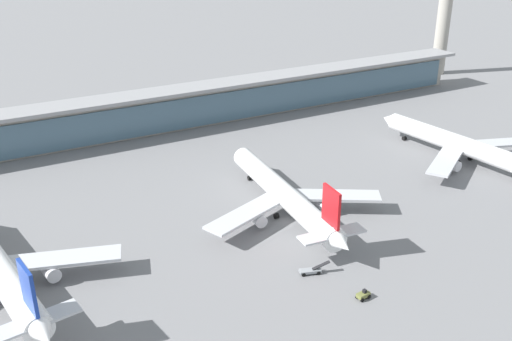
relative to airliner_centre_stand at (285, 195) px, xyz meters
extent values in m
plane|color=slate|center=(-1.65, -4.13, -5.42)|extent=(1200.00, 1200.00, 0.00)
cone|color=white|center=(-65.89, -27.38, 0.60)|extent=(6.04, 7.01, 5.17)
cube|color=#B7BABF|center=(-57.23, -1.58, -0.98)|extent=(25.51, 13.49, 0.69)
cylinder|color=silver|center=(-60.08, -2.59, -2.96)|extent=(3.75, 4.58, 3.17)
cube|color=#193899|center=(-66.63, -22.46, 7.35)|extent=(1.71, 6.96, 8.91)
cube|color=#B7BABF|center=(-66.48, -23.44, 0.88)|extent=(16.31, 6.65, 0.50)
cylinder|color=black|center=(-66.64, -0.94, -4.73)|extent=(1.38, 1.55, 1.39)
cylinder|color=white|center=(0.12, 1.32, 0.02)|extent=(10.73, 54.75, 5.74)
cone|color=white|center=(2.84, 30.71, 0.02)|extent=(6.08, 5.66, 5.63)
cone|color=white|center=(-2.57, -27.80, 0.60)|extent=(5.73, 6.77, 5.17)
cube|color=black|center=(2.54, 27.44, 1.03)|extent=(4.51, 2.76, 0.69)
cube|color=#B7BABF|center=(-12.66, -2.52, -0.98)|extent=(25.39, 14.68, 0.69)
cube|color=#B7BABF|center=(11.98, -4.80, -0.98)|extent=(24.44, 18.27, 0.69)
cylinder|color=silver|center=(-9.76, -3.37, -2.96)|extent=(3.54, 4.43, 3.17)
cylinder|color=silver|center=(8.97, -5.10, -2.96)|extent=(3.54, 4.43, 3.17)
cube|color=red|center=(-2.11, -22.84, 7.35)|extent=(1.33, 6.96, 8.91)
cube|color=#B7BABF|center=(-2.20, -23.82, 0.88)|extent=(16.17, 5.80, 0.50)
cylinder|color=black|center=(-3.31, -1.35, -4.73)|extent=(1.31, 1.49, 1.39)
cylinder|color=black|center=(3.00, -1.93, -4.73)|extent=(1.31, 1.49, 1.39)
cylinder|color=black|center=(2.13, 23.00, -4.73)|extent=(1.31, 1.49, 1.39)
cylinder|color=white|center=(67.66, 4.52, 0.02)|extent=(11.75, 54.75, 5.74)
cone|color=white|center=(64.38, 33.86, 0.02)|extent=(6.17, 5.76, 5.63)
cube|color=black|center=(64.75, 30.59, 1.03)|extent=(4.54, 2.84, 0.69)
cube|color=#B7BABF|center=(55.92, -1.83, -0.98)|extent=(24.30, 18.60, 0.69)
cube|color=#B7BABF|center=(80.51, 0.92, -0.98)|extent=(25.44, 14.28, 0.69)
cylinder|color=silver|center=(58.93, -2.07, -2.96)|extent=(3.61, 4.48, 3.17)
cylinder|color=silver|center=(77.63, 0.02, -2.96)|extent=(3.61, 4.48, 3.17)
cylinder|color=black|center=(64.84, 1.21, -4.73)|extent=(1.33, 1.51, 1.39)
cylinder|color=black|center=(71.14, 1.92, -4.73)|extent=(1.33, 1.51, 1.39)
cylinder|color=black|center=(65.24, 26.16, -4.73)|extent=(1.33, 1.51, 1.39)
cube|color=olive|center=(-5.51, -39.74, -4.52)|extent=(2.95, 1.79, 0.90)
cube|color=black|center=(-5.21, -39.71, -3.72)|extent=(0.77, 0.77, 0.70)
cylinder|color=black|center=(-6.40, -40.55, -4.97)|extent=(0.92, 0.38, 0.90)
cylinder|color=black|center=(-6.56, -39.14, -4.97)|extent=(0.92, 0.38, 0.90)
cylinder|color=black|center=(-4.46, -40.34, -4.97)|extent=(0.92, 0.38, 0.90)
cylinder|color=black|center=(-4.61, -38.93, -4.97)|extent=(0.92, 0.38, 0.90)
cube|color=gray|center=(-9.95, -26.89, -4.67)|extent=(5.12, 3.20, 0.60)
cube|color=black|center=(-7.64, -27.64, -3.59)|extent=(4.04, 2.08, 1.72)
cylinder|color=black|center=(-8.09, -26.62, -4.97)|extent=(0.94, 0.55, 0.90)
cylinder|color=black|center=(-8.61, -28.20, -4.97)|extent=(0.94, 0.55, 0.90)
cylinder|color=black|center=(-11.29, -25.58, -4.97)|extent=(0.94, 0.55, 0.90)
cylinder|color=black|center=(-11.80, -27.15, -4.97)|extent=(0.94, 0.55, 0.90)
cube|color=#9E998E|center=(-1.65, 77.16, 1.58)|extent=(261.99, 8.00, 14.00)
cube|color=slate|center=(-1.65, 72.86, 0.88)|extent=(256.75, 0.50, 11.20)
cube|color=gray|center=(-1.65, 75.16, 9.18)|extent=(267.23, 12.80, 1.20)
cylinder|color=#9E998E|center=(143.92, 89.53, 26.96)|extent=(6.40, 6.40, 64.77)
camera|label=1|loc=(-73.32, -116.33, 67.23)|focal=41.20mm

